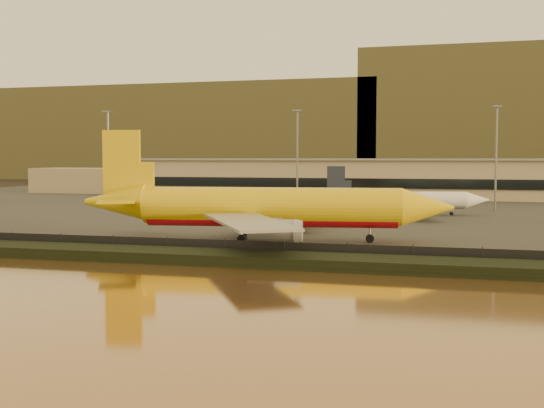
{
  "coord_description": "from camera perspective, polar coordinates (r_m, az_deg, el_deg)",
  "views": [
    {
      "loc": [
        31.0,
        -95.96,
        13.03
      ],
      "look_at": [
        1.59,
        12.0,
        5.42
      ],
      "focal_mm": 45.0,
      "sensor_mm": 36.0,
      "label": 1
    }
  ],
  "objects": [
    {
      "name": "perimeter_fence",
      "position": [
        89.34,
        -5.21,
        -3.67
      ],
      "size": [
        300.0,
        0.05,
        2.2
      ],
      "primitive_type": "cube",
      "color": "black",
      "rests_on": "tarmac"
    },
    {
      "name": "tarmac",
      "position": [
        193.89,
        6.01,
        0.04
      ],
      "size": [
        320.0,
        220.0,
        0.2
      ],
      "primitive_type": "cube",
      "color": "#2D2D2D",
      "rests_on": "ground"
    },
    {
      "name": "terminal_building",
      "position": [
        226.24,
        3.63,
        2.16
      ],
      "size": [
        202.0,
        25.0,
        12.6
      ],
      "color": "tan",
      "rests_on": "tarmac"
    },
    {
      "name": "distant_hills",
      "position": [
        439.41,
        8.51,
        6.24
      ],
      "size": [
        470.0,
        160.0,
        70.0
      ],
      "color": "brown",
      "rests_on": "ground"
    },
    {
      "name": "ground",
      "position": [
        101.68,
        -2.65,
        -3.48
      ],
      "size": [
        900.0,
        900.0,
        0.0
      ],
      "primitive_type": "plane",
      "color": "black",
      "rests_on": "ground"
    },
    {
      "name": "white_narrowbody_jet",
      "position": [
        155.05,
        10.92,
        0.29
      ],
      "size": [
        37.86,
        36.32,
        10.96
      ],
      "rotation": [
        0.0,
        0.0,
        0.23
      ],
      "color": "white",
      "rests_on": "tarmac"
    },
    {
      "name": "gse_vehicle_yellow",
      "position": [
        129.86,
        2.89,
        -1.34
      ],
      "size": [
        4.92,
        3.45,
        2.03
      ],
      "primitive_type": "cube",
      "rotation": [
        0.0,
        0.0,
        -0.35
      ],
      "color": "yellow",
      "rests_on": "tarmac"
    },
    {
      "name": "apron_light_masts",
      "position": [
        171.73,
        9.93,
        4.72
      ],
      "size": [
        152.2,
        12.2,
        25.4
      ],
      "color": "slate",
      "rests_on": "tarmac"
    },
    {
      "name": "embankment",
      "position": [
        85.72,
        -6.15,
        -4.4
      ],
      "size": [
        320.0,
        7.0,
        1.4
      ],
      "primitive_type": "cube",
      "color": "black",
      "rests_on": "ground"
    },
    {
      "name": "gse_vehicle_white",
      "position": [
        141.35,
        -1.88,
        -0.93
      ],
      "size": [
        4.54,
        2.76,
        1.91
      ],
      "primitive_type": "cube",
      "rotation": [
        0.0,
        0.0,
        0.21
      ],
      "color": "white",
      "rests_on": "tarmac"
    },
    {
      "name": "dhl_cargo_jet",
      "position": [
        104.74,
        -0.67,
        -0.33
      ],
      "size": [
        57.44,
        55.73,
        17.16
      ],
      "rotation": [
        0.0,
        0.0,
        0.14
      ],
      "color": "yellow",
      "rests_on": "tarmac"
    }
  ]
}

